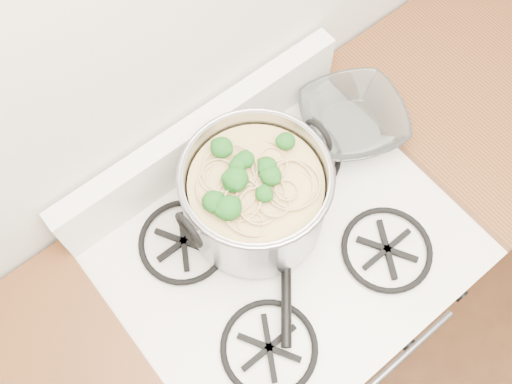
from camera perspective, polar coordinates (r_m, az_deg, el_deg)
name	(u,v)px	position (r m, az deg, el deg)	size (l,w,h in m)	color
gas_range	(278,300)	(1.73, 2.26, -10.78)	(0.76, 0.66, 0.92)	white
counter_right	(478,135)	(2.06, 21.35, 5.31)	(1.00, 0.65, 0.92)	silver
stock_pot	(256,196)	(1.20, 0.00, -0.44)	(0.34, 0.31, 0.21)	#999AA2
spatula	(286,230)	(1.26, 3.03, -3.82)	(0.29, 0.31, 0.02)	black
glass_bowl	(351,123)	(1.41, 9.51, 6.83)	(0.10, 0.10, 0.02)	white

